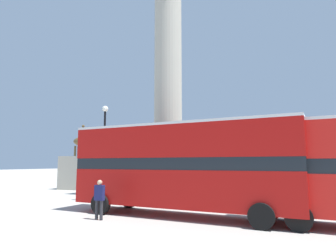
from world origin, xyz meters
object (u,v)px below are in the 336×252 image
(pedestrian_near_lamp, at_px, (99,197))
(street_lamp, at_px, (104,149))
(equestrian_statue, at_px, (82,170))
(bus_b, at_px, (182,165))
(monument_column, at_px, (168,110))

(pedestrian_near_lamp, bearing_deg, street_lamp, -55.51)
(equestrian_statue, xyz_separation_m, street_lamp, (7.80, -6.89, 1.59))
(bus_b, relative_size, equestrian_statue, 1.76)
(bus_b, relative_size, street_lamp, 1.74)
(monument_column, distance_m, equestrian_statue, 12.09)
(bus_b, xyz_separation_m, street_lamp, (-6.68, 2.79, 0.98))
(bus_b, distance_m, equestrian_statue, 17.43)
(monument_column, bearing_deg, bus_b, -59.88)
(monument_column, height_order, pedestrian_near_lamp, monument_column)
(bus_b, bearing_deg, street_lamp, 159.23)
(bus_b, relative_size, pedestrian_near_lamp, 6.33)
(street_lamp, bearing_deg, equestrian_statue, 138.55)
(monument_column, bearing_deg, pedestrian_near_lamp, -85.03)
(bus_b, bearing_deg, monument_column, 121.99)
(street_lamp, distance_m, pedestrian_near_lamp, 6.74)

